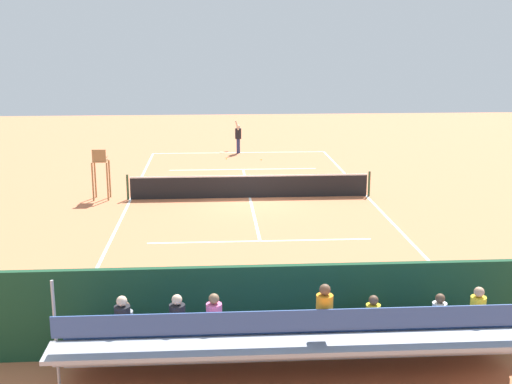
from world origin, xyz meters
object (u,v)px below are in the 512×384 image
Objects in this scene: tennis_racket at (222,152)px; tennis_ball_near at (226,159)px; bleacher_stand at (293,340)px; tennis_player at (238,136)px; equipment_bag at (276,333)px; tennis_ball_far at (261,160)px; courtside_bench at (359,312)px; tennis_net at (250,186)px; umpire_chair at (100,168)px.

tennis_ball_near reaches higher than tennis_racket.
bleacher_stand is 4.70× the size of tennis_player.
tennis_ball_far is at bearing -93.35° from equipment_bag.
bleacher_stand is at bearing 90.07° from tennis_player.
tennis_ball_near is (0.73, 1.85, -0.98)m from tennis_player.
courtside_bench is 3.15× the size of tennis_racket.
tennis_ball_near is at bearing -12.39° from tennis_ball_far.
tennis_ball_near is at bearing -84.95° from tennis_net.
bleacher_stand reaches higher than tennis_ball_far.
umpire_chair reaches higher than tennis_racket.
equipment_bag is (0.18, 13.40, -0.32)m from tennis_net.
equipment_bag is at bearing 89.24° from tennis_net.
umpire_chair is 2.38× the size of equipment_bag.
tennis_net is 156.06× the size of tennis_ball_near.
umpire_chair is at bearing 64.57° from tennis_racket.
tennis_net is 6.25m from umpire_chair.
tennis_net is at bearing 178.69° from umpire_chair.
umpire_chair is (6.17, -15.48, 0.38)m from bleacher_stand.
umpire_chair reaches higher than tennis_net.
bleacher_stand is 137.27× the size of tennis_ball_near.
bleacher_stand is 4.23× the size of umpire_chair.
tennis_net reaches higher than tennis_ball_near.
tennis_racket is at bearing -84.74° from tennis_ball_near.
equipment_bag is (-6.02, 13.54, -1.13)m from umpire_chair.
tennis_ball_near is at bearing 95.26° from tennis_racket.
tennis_player is at bearing -90.28° from equipment_bag.
umpire_chair is 12.31m from tennis_player.
umpire_chair is 11.20m from tennis_ball_far.
tennis_ball_near is at bearing -83.51° from courtside_bench.
equipment_bag is at bearing 91.57° from tennis_ball_near.
tennis_ball_near is (0.61, -22.35, -0.15)m from equipment_bag.
tennis_net is 1.14× the size of bleacher_stand.
tennis_player reaches higher than tennis_ball_far.
equipment_bag is 22.36m from tennis_ball_near.
tennis_ball_near is 1.94m from tennis_ball_far.
equipment_bag reaches higher than tennis_racket.
tennis_racket is at bearing -83.62° from courtside_bench.
umpire_chair is at bearing 58.45° from tennis_ball_near.
courtside_bench reaches higher than tennis_ball_far.
tennis_ball_far is at bearing 117.23° from tennis_player.
tennis_racket is (0.93, -0.30, -1.00)m from tennis_player.
umpire_chair reaches higher than courtside_bench.
tennis_ball_far is at bearing -131.04° from umpire_chair.
bleacher_stand is (0.03, 15.33, 0.44)m from tennis_net.
tennis_ball_near is (-5.41, -8.81, -1.28)m from umpire_chair.
tennis_ball_near is at bearing -88.43° from equipment_bag.
equipment_bag is (1.91, 0.13, -0.38)m from courtside_bench.
umpire_chair is 10.42m from tennis_ball_near.
bleacher_stand reaches higher than equipment_bag.
tennis_net reaches higher than equipment_bag.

